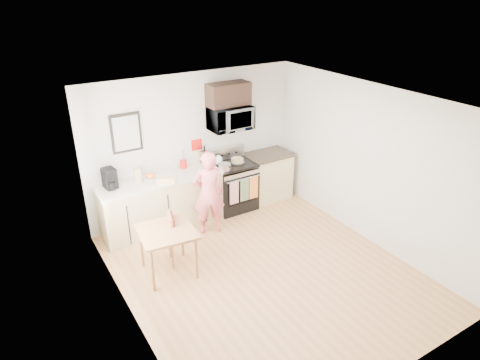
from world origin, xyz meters
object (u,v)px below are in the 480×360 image
range (233,187)px  microwave (230,118)px  chair (168,233)px  cake (237,161)px  person (209,193)px  dining_table (167,235)px

range → microwave: 1.33m
range → chair: (-1.77, -1.04, 0.12)m
microwave → chair: 2.43m
range → cake: size_ratio=4.20×
chair → cake: bearing=44.4°
microwave → cake: 0.81m
person → cake: person is taller
cake → range: bearing=156.4°
microwave → dining_table: size_ratio=0.97×
microwave → range: bearing=-89.9°
dining_table → cake: (1.93, 1.21, 0.32)m
dining_table → cake: bearing=32.1°
chair → cake: (1.84, 1.01, 0.42)m
person → dining_table: bearing=52.5°
range → cake: (0.07, -0.03, 0.53)m
dining_table → chair: 0.24m
dining_table → chair: chair is taller
range → cake: 0.54m
cake → dining_table: bearing=-147.9°
range → person: 1.00m
microwave → person: size_ratio=0.51×
microwave → person: (-0.80, -0.63, -1.02)m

